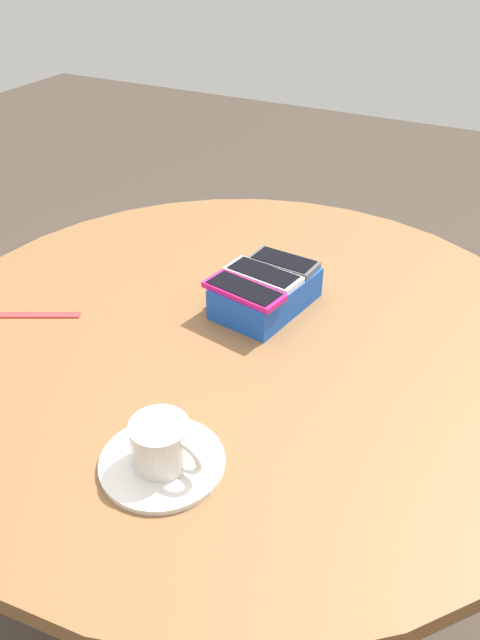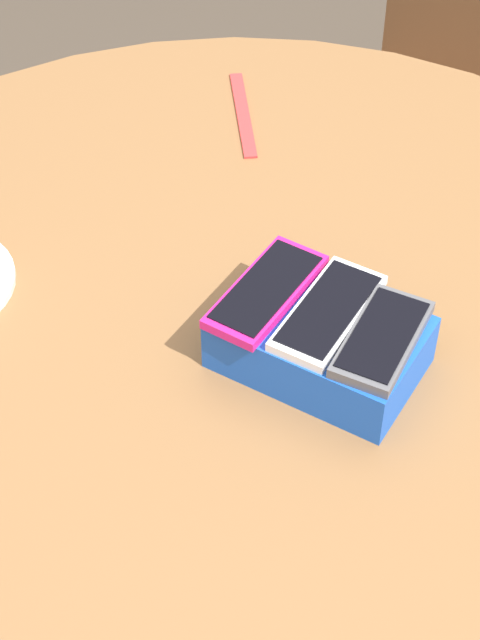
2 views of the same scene
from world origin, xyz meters
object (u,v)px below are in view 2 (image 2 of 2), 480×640
object	(u,v)px
chair_near_window	(459,113)
phone_white	(327,315)
round_table	(240,399)
lanyard_strap	(243,114)
phone_magenta	(266,291)
phone_box	(320,342)
phone_gray	(382,339)

from	to	relation	value
chair_near_window	phone_white	bearing A→B (deg)	92.53
round_table	chair_near_window	size ratio (longest dim) A/B	1.32
phone_white	round_table	bearing A→B (deg)	-2.63
phone_white	lanyard_strap	world-z (taller)	phone_white
phone_white	lanyard_strap	bearing A→B (deg)	-57.78
phone_magenta	lanyard_strap	xyz separation A→B (m)	(0.16, -0.35, -0.06)
phone_box	lanyard_strap	size ratio (longest dim) A/B	1.15
phone_white	chair_near_window	bearing A→B (deg)	-87.47
phone_box	phone_white	distance (m)	0.04
phone_box	phone_white	world-z (taller)	phone_white
phone_magenta	chair_near_window	world-z (taller)	chair_near_window
lanyard_strap	chair_near_window	distance (m)	0.71
round_table	phone_gray	xyz separation A→B (m)	(-0.15, 0.02, 0.17)
phone_gray	phone_white	xyz separation A→B (m)	(0.06, -0.01, -0.00)
round_table	phone_box	world-z (taller)	phone_box
round_table	phone_magenta	bearing A→B (deg)	-167.63
round_table	phone_white	distance (m)	0.19
phone_magenta	phone_box	bearing A→B (deg)	167.31
round_table	phone_box	bearing A→B (deg)	174.50
lanyard_strap	chair_near_window	bearing A→B (deg)	-107.33
phone_gray	phone_magenta	xyz separation A→B (m)	(0.12, -0.02, -0.00)
phone_white	phone_magenta	xyz separation A→B (m)	(0.07, -0.01, 0.00)
phone_white	phone_magenta	world-z (taller)	same
phone_magenta	lanyard_strap	distance (m)	0.39
phone_gray	lanyard_strap	world-z (taller)	phone_gray
phone_gray	chair_near_window	distance (m)	1.05
round_table	phone_gray	distance (m)	0.22
lanyard_strap	round_table	bearing A→B (deg)	111.08
round_table	phone_white	world-z (taller)	phone_white
phone_box	phone_gray	size ratio (longest dim) A/B	1.62
lanyard_strap	phone_white	bearing A→B (deg)	122.22
round_table	phone_magenta	size ratio (longest dim) A/B	7.49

